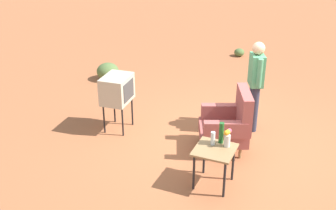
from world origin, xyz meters
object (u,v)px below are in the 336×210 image
at_px(bottle_short_clear, 213,138).
at_px(bottle_wine_green, 221,133).
at_px(side_table, 215,154).
at_px(person_standing, 256,81).
at_px(tv_on_stand, 117,89).
at_px(flower_vase, 227,137).
at_px(armchair, 229,123).

bearing_deg(bottle_short_clear, bottle_wine_green, 136.31).
height_order(side_table, person_standing, person_standing).
relative_size(tv_on_stand, bottle_short_clear, 5.15).
xyz_separation_m(side_table, flower_vase, (-0.14, 0.13, 0.23)).
bearing_deg(bottle_short_clear, flower_vase, 99.89).
height_order(armchair, side_table, armchair).
distance_m(bottle_short_clear, bottle_wine_green, 0.15).
xyz_separation_m(tv_on_stand, bottle_short_clear, (0.85, 2.05, -0.08)).
height_order(person_standing, flower_vase, person_standing).
xyz_separation_m(side_table, tv_on_stand, (-0.96, -2.11, 0.27)).
distance_m(side_table, bottle_short_clear, 0.22).
bearing_deg(side_table, tv_on_stand, -114.46).
bearing_deg(armchair, flower_vase, 13.01).
height_order(person_standing, bottle_wine_green, person_standing).
bearing_deg(tv_on_stand, flower_vase, 69.95).
bearing_deg(person_standing, flower_vase, 0.52).
bearing_deg(bottle_short_clear, tv_on_stand, -112.68).
relative_size(armchair, bottle_short_clear, 5.30).
distance_m(bottle_short_clear, flower_vase, 0.21).
distance_m(side_table, tv_on_stand, 2.34).
distance_m(armchair, person_standing, 1.02).
bearing_deg(side_table, armchair, -175.97).
height_order(armchair, bottle_short_clear, armchair).
bearing_deg(side_table, person_standing, 176.53).
distance_m(armchair, tv_on_stand, 2.06).
height_order(armchair, flower_vase, armchair).
bearing_deg(tv_on_stand, bottle_short_clear, 67.32).
relative_size(bottle_wine_green, flower_vase, 1.21).
bearing_deg(flower_vase, side_table, -43.55).
bearing_deg(armchair, bottle_short_clear, 0.37).
relative_size(person_standing, flower_vase, 6.19).
bearing_deg(bottle_wine_green, armchair, -173.27).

